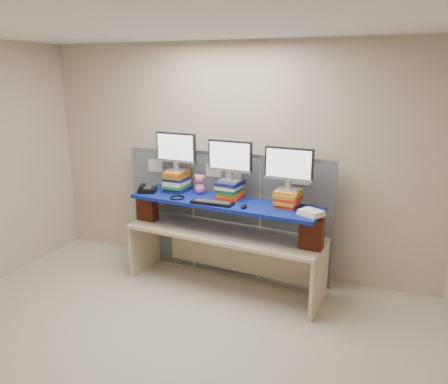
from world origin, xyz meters
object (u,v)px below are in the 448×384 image
at_px(monitor_center, 230,158).
at_px(keyboard, 212,203).
at_px(desk, 224,243).
at_px(desk_phone, 147,189).
at_px(monitor_left, 176,150).
at_px(blue_board, 224,202).
at_px(monitor_right, 289,166).

bearing_deg(monitor_center, keyboard, -104.72).
distance_m(desk, desk_phone, 1.13).
bearing_deg(keyboard, monitor_left, 150.65).
relative_size(blue_board, monitor_right, 4.14).
distance_m(monitor_center, desk_phone, 1.11).
relative_size(keyboard, desk_phone, 1.88).
bearing_deg(monitor_left, blue_board, -9.72).
distance_m(monitor_left, monitor_center, 0.71).
relative_size(monitor_left, monitor_center, 1.00).
relative_size(monitor_center, desk_phone, 2.11).
bearing_deg(monitor_right, desk_phone, -172.96).
relative_size(blue_board, monitor_left, 4.14).
distance_m(monitor_right, keyboard, 0.91).
bearing_deg(monitor_center, monitor_left, -180.00).
relative_size(desk, blue_board, 1.06).
xyz_separation_m(monitor_center, keyboard, (-0.10, -0.27, -0.45)).
height_order(monitor_left, keyboard, monitor_left).
bearing_deg(monitor_right, desk, -170.34).
relative_size(monitor_right, keyboard, 1.12).
height_order(blue_board, monitor_center, monitor_center).
relative_size(monitor_center, keyboard, 1.12).
distance_m(monitor_center, monitor_right, 0.68).
bearing_deg(desk_phone, monitor_left, 10.73).
relative_size(monitor_center, monitor_right, 1.00).
height_order(desk, blue_board, blue_board).
bearing_deg(desk, monitor_center, 83.03).
relative_size(monitor_left, monitor_right, 1.00).
xyz_separation_m(desk, desk_phone, (-0.99, 0.00, 0.54)).
bearing_deg(monitor_center, desk_phone, -168.28).
bearing_deg(blue_board, desk, -174.57).
xyz_separation_m(desk, monitor_right, (0.70, 0.05, 0.94)).
xyz_separation_m(monitor_center, desk_phone, (-1.02, -0.11, -0.43)).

